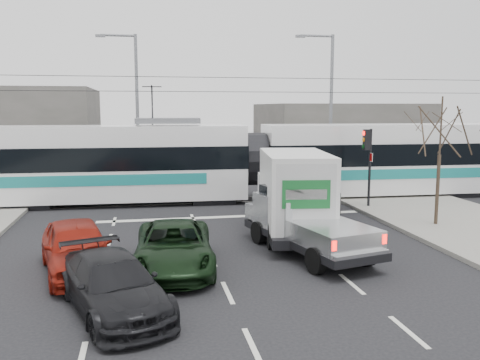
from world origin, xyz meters
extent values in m
plane|color=black|center=(0.00, 0.00, 0.00)|extent=(120.00, 120.00, 0.00)
cube|color=#33302D|center=(0.00, 10.00, 0.01)|extent=(60.00, 1.60, 0.03)
cube|color=slate|center=(12.00, 24.00, 2.50)|extent=(12.00, 10.00, 5.00)
cylinder|color=#47382B|center=(7.60, 2.50, 1.52)|extent=(0.14, 0.14, 2.75)
cylinder|color=#47382B|center=(7.60, 2.50, 4.03)|extent=(0.07, 0.07, 2.25)
cylinder|color=black|center=(6.60, 6.50, 1.95)|extent=(0.12, 0.12, 3.60)
cube|color=black|center=(6.40, 6.50, 3.25)|extent=(0.28, 0.28, 0.95)
cylinder|color=#FF0C07|center=(6.25, 6.50, 3.55)|extent=(0.06, 0.20, 0.20)
cylinder|color=orange|center=(6.25, 6.50, 3.25)|extent=(0.06, 0.20, 0.20)
cylinder|color=#05330C|center=(6.25, 6.50, 2.95)|extent=(0.06, 0.20, 0.20)
cube|color=white|center=(6.58, 6.35, 2.45)|extent=(0.02, 0.30, 0.40)
cylinder|color=slate|center=(7.50, 14.00, 4.50)|extent=(0.20, 0.20, 9.00)
cylinder|color=slate|center=(6.50, 14.00, 8.90)|extent=(2.00, 0.14, 0.14)
cube|color=slate|center=(5.50, 14.00, 8.85)|extent=(0.55, 0.25, 0.14)
cylinder|color=slate|center=(-4.00, 16.00, 4.50)|extent=(0.20, 0.20, 9.00)
cylinder|color=slate|center=(-5.00, 16.00, 8.90)|extent=(2.00, 0.14, 0.14)
cube|color=slate|center=(-6.00, 16.00, 8.85)|extent=(0.55, 0.25, 0.14)
cylinder|color=black|center=(0.00, 10.00, 5.50)|extent=(60.00, 0.03, 0.03)
cylinder|color=black|center=(0.00, 10.00, 6.20)|extent=(60.00, 0.03, 0.03)
cube|color=white|center=(-5.42, 10.10, 1.07)|extent=(13.49, 3.26, 1.63)
cube|color=black|center=(-5.42, 10.10, 2.33)|extent=(13.56, 3.29, 1.11)
cube|color=white|center=(-5.42, 10.10, 3.33)|extent=(13.49, 3.15, 1.03)
cube|color=teal|center=(-5.47, 8.69, 1.37)|extent=(9.38, 0.34, 0.52)
cube|color=white|center=(9.14, 9.61, 1.07)|extent=(13.49, 3.26, 1.63)
cube|color=black|center=(9.14, 9.61, 2.33)|extent=(13.56, 3.29, 1.11)
cube|color=white|center=(9.14, 9.61, 3.33)|extent=(13.49, 3.15, 1.03)
cube|color=teal|center=(9.10, 8.20, 1.37)|extent=(9.38, 0.34, 0.52)
cylinder|color=black|center=(1.86, 9.86, 2.11)|extent=(1.13, 2.73, 2.70)
cube|color=slate|center=(-2.51, 10.01, 4.08)|extent=(3.18, 1.79, 0.26)
cube|color=black|center=(-9.06, 10.23, 0.19)|extent=(2.16, 2.46, 0.37)
cube|color=black|center=(-0.32, 9.93, 0.19)|extent=(2.16, 2.46, 0.37)
cube|color=black|center=(4.05, 9.79, 0.19)|extent=(2.16, 2.46, 0.37)
cube|color=black|center=(12.78, 9.49, 0.19)|extent=(2.16, 2.46, 0.37)
cube|color=black|center=(1.47, -0.03, 0.54)|extent=(3.24, 5.96, 0.24)
cube|color=silver|center=(1.23, 0.95, 1.22)|extent=(2.42, 2.76, 1.12)
cube|color=black|center=(1.21, 1.05, 1.81)|extent=(2.01, 2.04, 0.54)
cube|color=silver|center=(0.91, 2.27, 1.00)|extent=(2.04, 1.43, 0.54)
cube|color=silver|center=(1.77, -1.24, 0.93)|extent=(2.46, 2.93, 0.63)
cube|color=silver|center=(2.12, -2.67, 0.66)|extent=(1.79, 0.60, 0.18)
cube|color=#FF0C07|center=(1.25, -2.77, 1.02)|extent=(0.15, 0.11, 0.27)
cube|color=#FF0C07|center=(2.92, -2.36, 1.02)|extent=(0.15, 0.11, 0.27)
cylinder|color=black|center=(0.17, 1.51, 0.39)|extent=(0.45, 0.82, 0.78)
cylinder|color=black|center=(1.91, 1.94, 0.39)|extent=(0.45, 0.82, 0.78)
cylinder|color=black|center=(1.03, -2.01, 0.39)|extent=(0.45, 0.82, 0.78)
cylinder|color=black|center=(2.77, -1.58, 0.39)|extent=(0.45, 0.82, 0.78)
cube|color=black|center=(1.62, 2.33, 0.50)|extent=(3.04, 6.56, 0.32)
cube|color=white|center=(1.96, 4.70, 1.26)|extent=(2.25, 1.79, 1.44)
cube|color=black|center=(1.98, 4.82, 1.80)|extent=(1.90, 1.25, 0.54)
cube|color=silver|center=(1.53, 1.70, 1.83)|extent=(2.75, 4.56, 2.66)
cube|color=silver|center=(1.23, -0.41, 1.83)|extent=(1.89, 0.32, 2.34)
cube|color=#155F28|center=(1.22, -0.45, 2.04)|extent=(1.50, 0.23, 0.90)
cube|color=black|center=(1.20, -0.61, 0.41)|extent=(1.96, 0.50, 0.16)
cylinder|color=black|center=(0.97, 4.46, 0.41)|extent=(0.38, 0.84, 0.81)
cylinder|color=black|center=(2.85, 4.19, 0.41)|extent=(0.38, 0.84, 0.81)
cylinder|color=black|center=(0.43, 0.71, 0.45)|extent=(0.40, 0.93, 0.90)
cylinder|color=black|center=(2.31, 0.44, 0.45)|extent=(0.40, 0.93, 0.90)
cube|color=black|center=(3.51, 5.08, 0.58)|extent=(3.80, 5.61, 0.26)
cube|color=black|center=(3.87, 5.96, 1.32)|extent=(2.60, 2.77, 1.21)
cube|color=black|center=(3.91, 6.06, 1.95)|extent=(2.13, 2.09, 0.58)
cube|color=black|center=(4.35, 7.13, 1.07)|extent=(2.07, 1.58, 0.58)
cube|color=black|center=(3.08, 4.01, 1.00)|extent=(2.66, 2.92, 0.68)
cube|color=silver|center=(2.56, 2.74, 0.72)|extent=(1.73, 0.85, 0.19)
cube|color=#590505|center=(1.80, 3.16, 1.11)|extent=(0.17, 0.13, 0.29)
cube|color=#590505|center=(3.39, 2.51, 1.11)|extent=(0.17, 0.13, 0.29)
cylinder|color=black|center=(3.32, 6.98, 0.42)|extent=(0.59, 0.89, 0.84)
cylinder|color=black|center=(4.98, 6.30, 0.42)|extent=(0.59, 0.89, 0.84)
cylinder|color=black|center=(2.05, 3.86, 0.42)|extent=(0.59, 0.89, 0.84)
cylinder|color=black|center=(3.71, 3.18, 0.42)|extent=(0.59, 0.89, 0.84)
imported|color=black|center=(-2.93, -0.82, 0.68)|extent=(2.55, 5.00, 1.35)
imported|color=maroon|center=(-5.67, -0.65, 0.76)|extent=(2.79, 4.77, 1.53)
imported|color=black|center=(-4.50, -3.71, 0.65)|extent=(3.22, 4.86, 1.31)
camera|label=1|loc=(-3.75, -15.36, 4.73)|focal=38.00mm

